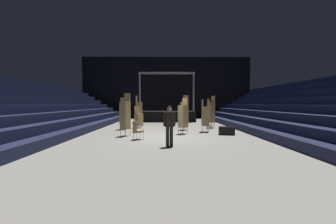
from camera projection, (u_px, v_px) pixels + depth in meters
ground_plane at (168, 138)px, 11.09m from camera, size 22.00×30.00×0.10m
arena_end_wall at (167, 88)px, 25.91m from camera, size 22.00×0.30×8.00m
bleacher_bank_left at (36, 105)px, 11.92m from camera, size 6.00×24.00×3.60m
bleacher_bank_right at (297, 105)px, 12.11m from camera, size 6.00×24.00×3.60m
stage_riser at (167, 115)px, 21.15m from camera, size 5.96×2.88×5.06m
man_with_tie at (169, 124)px, 8.49m from camera, size 0.56×0.36×1.77m
chair_stack_front_left at (184, 113)px, 14.01m from camera, size 0.62×0.62×2.48m
chair_stack_front_right at (139, 119)px, 12.95m from camera, size 0.62×0.62×1.71m
chair_stack_mid_left at (205, 116)px, 13.00m from camera, size 0.45×0.45×2.14m
chair_stack_mid_right at (210, 112)px, 16.60m from camera, size 0.51×0.51×2.31m
chair_stack_mid_centre at (139, 112)px, 15.32m from camera, size 0.47×0.47×2.48m
chair_stack_rear_left at (125, 115)px, 11.34m from camera, size 0.60×0.60×2.48m
chair_stack_rear_right at (211, 112)px, 15.29m from camera, size 0.58×0.58×2.48m
chair_stack_rear_centre at (123, 114)px, 14.20m from camera, size 0.46×0.46×2.31m
chair_stack_aisle_left at (183, 116)px, 12.13m from camera, size 0.62×0.62×2.22m
equipment_road_case at (227, 131)px, 11.85m from camera, size 1.00×0.77×0.47m
loose_chair_near_man at (137, 129)px, 10.18m from camera, size 0.61×0.61×0.95m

